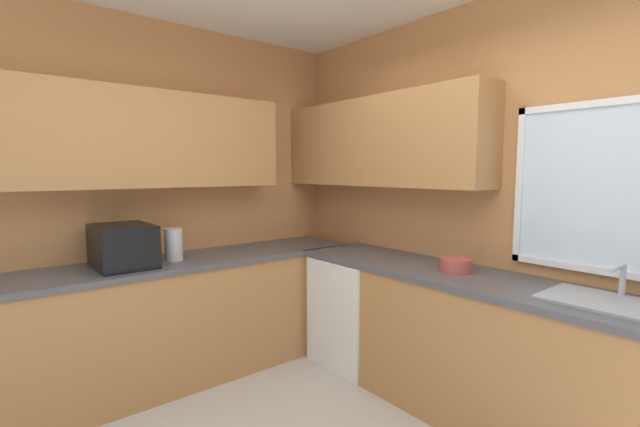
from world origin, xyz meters
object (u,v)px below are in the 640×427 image
at_px(bowl, 456,265).
at_px(dishwasher, 358,310).
at_px(microwave, 123,246).
at_px(sink_assembly, 611,302).
at_px(kettle, 174,244).

bearing_deg(bowl, dishwasher, -178.04).
height_order(microwave, bowl, microwave).
height_order(microwave, sink_assembly, microwave).
xyz_separation_m(dishwasher, bowl, (0.88, 0.03, 0.52)).
bearing_deg(kettle, microwave, -93.33).
distance_m(dishwasher, kettle, 1.54).
bearing_deg(sink_assembly, microwave, -145.59).
bearing_deg(microwave, bowl, 46.97).
bearing_deg(dishwasher, sink_assembly, 1.19).
bearing_deg(microwave, dishwasher, 67.78).
xyz_separation_m(microwave, bowl, (1.54, 1.65, -0.10)).
height_order(dishwasher, bowl, bowl).
bearing_deg(kettle, bowl, 40.64).
bearing_deg(kettle, sink_assembly, 28.67).
xyz_separation_m(dishwasher, microwave, (-0.66, -1.62, 0.62)).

